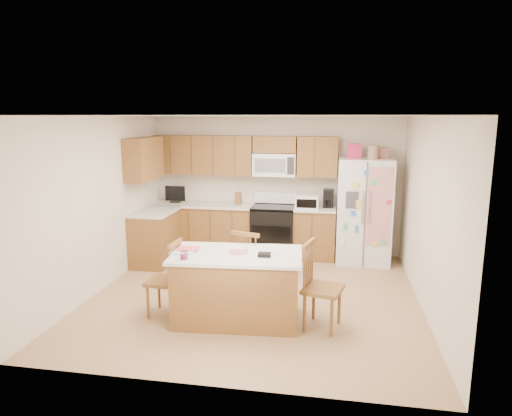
% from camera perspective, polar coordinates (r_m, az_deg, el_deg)
% --- Properties ---
extents(ground, '(4.50, 4.50, 0.00)m').
position_cam_1_polar(ground, '(6.57, -0.15, -10.89)').
color(ground, '#A87D5A').
rests_on(ground, ground).
extents(room_shell, '(4.60, 4.60, 2.52)m').
position_cam_1_polar(room_shell, '(6.17, -0.16, 1.59)').
color(room_shell, beige).
rests_on(room_shell, ground).
extents(cabinetry, '(3.36, 1.56, 2.15)m').
position_cam_1_polar(cabinetry, '(8.20, -4.73, 0.25)').
color(cabinetry, brown).
rests_on(cabinetry, ground).
extents(stove, '(0.76, 0.65, 1.13)m').
position_cam_1_polar(stove, '(8.24, 2.20, -2.79)').
color(stove, black).
rests_on(stove, ground).
extents(refrigerator, '(0.90, 0.79, 2.04)m').
position_cam_1_polar(refrigerator, '(8.03, 13.33, -0.20)').
color(refrigerator, white).
rests_on(refrigerator, ground).
extents(island, '(1.64, 1.03, 0.95)m').
position_cam_1_polar(island, '(5.70, -2.38, -9.76)').
color(island, brown).
rests_on(island, ground).
extents(windsor_chair_left, '(0.41, 0.43, 0.97)m').
position_cam_1_polar(windsor_chair_left, '(5.93, -11.23, -8.86)').
color(windsor_chair_left, brown).
rests_on(windsor_chair_left, ground).
extents(windsor_chair_back, '(0.53, 0.52, 1.00)m').
position_cam_1_polar(windsor_chair_back, '(6.27, -0.68, -7.40)').
color(windsor_chair_back, brown).
rests_on(windsor_chair_back, ground).
extents(windsor_chair_right, '(0.53, 0.54, 1.05)m').
position_cam_1_polar(windsor_chair_right, '(5.53, 8.07, -9.87)').
color(windsor_chair_right, brown).
rests_on(windsor_chair_right, ground).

